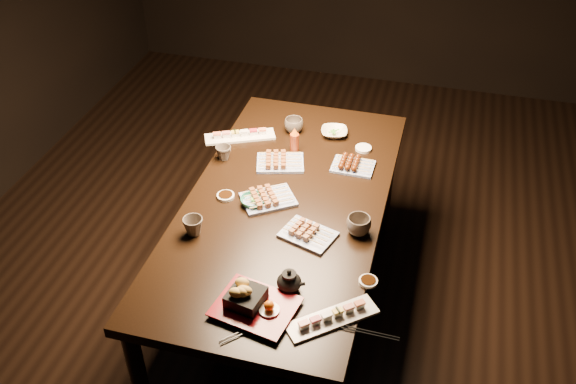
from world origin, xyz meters
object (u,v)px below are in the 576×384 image
object	(u,v)px
yakitori_plate_right	(308,231)
teacup_far_right	(294,125)
sushi_platter_near	(332,316)
sushi_platter_far	(240,134)
tempura_tray	(255,300)
teacup_near_left	(193,226)
yakitori_plate_left	(280,159)
edamame_bowl_green	(253,201)
teapot	(289,280)
condiment_bottle	(294,140)
teacup_mid_right	(359,225)
yakitori_plate_center	(268,196)
dining_table	(285,261)
teacup_far_left	(224,153)
edamame_bowl_cream	(334,132)

from	to	relation	value
yakitori_plate_right	teacup_far_right	size ratio (longest dim) A/B	2.24
sushi_platter_near	sushi_platter_far	xyz separation A→B (m)	(-0.73, 1.10, 0.00)
tempura_tray	teacup_far_right	world-z (taller)	tempura_tray
teacup_near_left	teacup_far_right	distance (m)	0.94
yakitori_plate_left	edamame_bowl_green	xyz separation A→B (m)	(-0.03, -0.34, -0.01)
edamame_bowl_green	teapot	size ratio (longest dim) A/B	1.00
condiment_bottle	teacup_far_right	bearing A→B (deg)	105.61
teacup_mid_right	teacup_far_right	xyz separation A→B (m)	(-0.48, 0.72, -0.00)
tempura_tray	teacup_mid_right	size ratio (longest dim) A/B	2.80
yakitori_plate_center	teacup_mid_right	distance (m)	0.45
yakitori_plate_right	yakitori_plate_left	world-z (taller)	yakitori_plate_left
yakitori_plate_right	teacup_mid_right	size ratio (longest dim) A/B	2.09
sushi_platter_far	tempura_tray	world-z (taller)	tempura_tray
yakitori_plate_center	condiment_bottle	bearing A→B (deg)	53.86
sushi_platter_far	yakitori_plate_right	xyz separation A→B (m)	(0.53, -0.67, 0.01)
teacup_far_right	teapot	xyz separation A→B (m)	(0.28, -1.12, 0.01)
dining_table	teacup_mid_right	world-z (taller)	teacup_mid_right
yakitori_plate_left	teacup_near_left	distance (m)	0.64
teacup_far_right	yakitori_plate_left	bearing A→B (deg)	-87.84
teacup_far_right	condiment_bottle	size ratio (longest dim) A/B	0.70
teacup_near_left	teacup_mid_right	distance (m)	0.71
yakitori_plate_center	yakitori_plate_left	size ratio (longest dim) A/B	1.02
yakitori_plate_right	teacup_near_left	world-z (taller)	teacup_near_left
sushi_platter_far	condiment_bottle	bearing A→B (deg)	145.56
yakitori_plate_right	teacup_far_right	bearing A→B (deg)	126.82
sushi_platter_near	yakitori_plate_left	bearing A→B (deg)	76.26
sushi_platter_near	edamame_bowl_green	bearing A→B (deg)	90.02
dining_table	yakitori_plate_right	distance (m)	0.48
teacup_far_right	yakitori_plate_center	bearing A→B (deg)	-86.44
dining_table	edamame_bowl_green	distance (m)	0.42
tempura_tray	teapot	distance (m)	0.17
teacup_far_left	teapot	xyz separation A→B (m)	(0.55, -0.78, 0.01)
sushi_platter_near	teacup_near_left	world-z (taller)	teacup_near_left
edamame_bowl_green	teacup_mid_right	distance (m)	0.50
sushi_platter_near	sushi_platter_far	size ratio (longest dim) A/B	0.98
sushi_platter_near	teacup_mid_right	size ratio (longest dim) A/B	3.37
dining_table	sushi_platter_near	world-z (taller)	sushi_platter_near
teapot	yakitori_plate_left	bearing A→B (deg)	115.57
dining_table	tempura_tray	size ratio (longest dim) A/B	6.04
edamame_bowl_cream	teapot	bearing A→B (deg)	-87.03
sushi_platter_near	tempura_tray	bearing A→B (deg)	145.41
dining_table	edamame_bowl_green	size ratio (longest dim) A/B	15.60
sushi_platter_far	teapot	size ratio (longest dim) A/B	3.17
dining_table	edamame_bowl_cream	xyz separation A→B (m)	(0.10, 0.62, 0.39)
teacup_far_right	edamame_bowl_green	bearing A→B (deg)	-91.86
edamame_bowl_cream	teacup_near_left	xyz separation A→B (m)	(-0.42, -0.94, 0.02)
teacup_far_right	teacup_near_left	bearing A→B (deg)	-102.88
yakitori_plate_right	tempura_tray	world-z (taller)	tempura_tray
yakitori_plate_right	teacup_mid_right	bearing A→B (deg)	38.65
teacup_mid_right	teacup_far_right	world-z (taller)	teacup_mid_right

